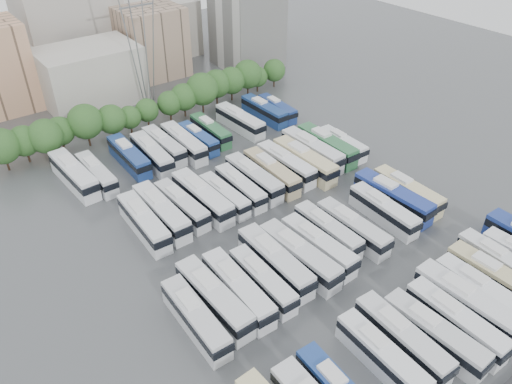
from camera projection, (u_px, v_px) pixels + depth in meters
ground at (296, 228)px, 73.14m from camera, size 220.00×220.00×0.00m
tree_line at (154, 104)px, 97.87m from camera, size 64.98×7.97×8.48m
city_buildings at (62, 53)px, 111.94m from camera, size 102.00×35.00×20.00m
apartment_tower at (247, 12)px, 120.53m from camera, size 14.00×14.00×26.00m
electricity_pylon at (138, 19)px, 96.18m from camera, size 9.00×6.91×33.83m
bus_r0_s4 at (382, 356)px, 52.67m from camera, size 3.07×11.89×3.70m
bus_r0_s5 at (402, 338)px, 54.44m from camera, size 3.33×12.53×3.89m
bus_r0_s6 at (434, 334)px, 54.91m from camera, size 3.14×12.61×3.93m
bus_r0_s7 at (456, 321)px, 56.36m from camera, size 3.01×12.60×3.93m
bus_r0_s8 at (468, 304)px, 58.34m from camera, size 3.23×13.54×4.23m
bus_r0_s9 at (482, 293)px, 59.98m from camera, size 2.84×12.41×3.88m
bus_r0_s10 at (495, 278)px, 61.93m from camera, size 2.88×12.58×3.94m
bus_r0_s11 at (501, 263)px, 64.28m from camera, size 3.17×12.12×3.77m
bus_r1_s0 at (196, 318)px, 56.81m from camera, size 3.14×12.35×3.85m
bus_r1_s1 at (214, 298)px, 59.13m from camera, size 3.04×13.21×4.13m
bus_r1_s2 at (238, 289)px, 60.41m from camera, size 3.40×13.00×4.04m
bus_r1_s3 at (262, 280)px, 61.87m from camera, size 2.90×11.65×3.63m
bus_r1_s4 at (275, 261)px, 64.30m from camera, size 3.32×13.33×4.16m
bus_r1_s5 at (299, 256)px, 65.21m from camera, size 3.38×13.42×4.18m
bus_r1_s6 at (318, 246)px, 67.00m from camera, size 3.08×12.50×3.90m
bus_r1_s7 at (328, 230)px, 69.85m from camera, size 2.68×11.81×3.70m
bus_r1_s8 at (353, 228)px, 70.21m from camera, size 2.77×12.34×3.86m
bus_r1_s10 at (384, 210)px, 73.62m from camera, size 3.23×12.23×3.80m
bus_r1_s11 at (393, 197)px, 76.02m from camera, size 3.40×13.55×4.22m
bus_r1_s12 at (408, 191)px, 77.57m from camera, size 3.02×12.46×3.89m
bus_r2_s1 at (144, 222)px, 71.11m from camera, size 3.35×12.94×4.03m
bus_r2_s2 at (161, 212)px, 73.03m from camera, size 2.98×13.27×4.16m
bus_r2_s3 at (182, 205)px, 74.75m from camera, size 3.07×12.06×3.76m
bus_r2_s4 at (202, 197)px, 75.99m from camera, size 3.13×13.53×4.23m
bus_r2_s5 at (224, 195)px, 77.12m from camera, size 2.57×10.99×3.44m
bus_r2_s6 at (240, 187)px, 78.74m from camera, size 2.87×11.54×3.60m
bus_r2_s7 at (254, 178)px, 80.65m from camera, size 2.90×12.74×3.99m
bus_r2_s8 at (271, 172)px, 82.06m from camera, size 3.33×12.90×4.01m
bus_r2_s9 at (286, 164)px, 84.11m from camera, size 2.91×12.79×4.01m
bus_r2_s10 at (304, 161)px, 84.73m from camera, size 3.00×13.70×4.30m
bus_r2_s11 at (312, 150)px, 87.70m from camera, size 3.00×13.60×4.26m
bus_r2_s12 at (327, 145)px, 89.20m from camera, size 3.21×13.47×4.21m
bus_r2_s13 at (343, 144)px, 90.52m from camera, size 2.85×10.97×3.41m
bus_r3_s0 at (74, 174)px, 81.20m from camera, size 3.65×13.80×4.29m
bus_r3_s1 at (97, 174)px, 81.94m from camera, size 2.70×11.87×3.72m
bus_r3_s3 at (129, 156)px, 86.33m from camera, size 2.97×12.62×3.95m
bus_r3_s4 at (152, 154)px, 86.95m from camera, size 3.42×12.85×3.99m
bus_r3_s5 at (164, 145)px, 89.58m from camera, size 2.73×12.19×3.82m
bus_r3_s6 at (184, 143)px, 90.12m from camera, size 3.14×12.91×4.03m
bus_r3_s7 at (198, 138)px, 92.14m from camera, size 2.59×10.88×3.40m
bus_r3_s8 at (210, 130)px, 94.55m from camera, size 2.77×11.48×3.58m
bus_r3_s10 at (240, 121)px, 97.41m from camera, size 3.28×12.77×3.97m
bus_r3_s12 at (264, 111)px, 101.27m from camera, size 2.85×12.23×3.82m
bus_r3_s13 at (277, 108)px, 102.65m from camera, size 2.92×10.93×3.39m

